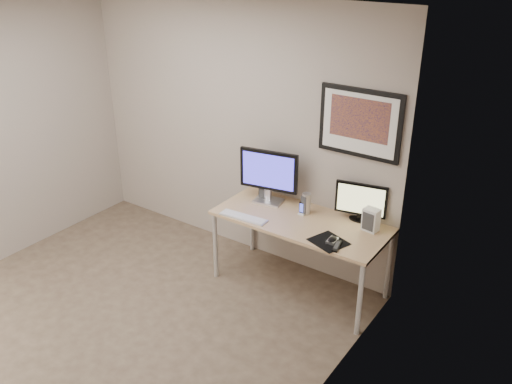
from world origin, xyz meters
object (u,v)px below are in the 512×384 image
Objects in this scene: desk at (301,226)px; speaker_left at (263,190)px; speaker_right at (306,204)px; monitor_large at (269,174)px; monitor_tv at (361,201)px; fan_unit at (371,220)px; phone_dock at (302,208)px; keyboard at (243,217)px; framed_art at (360,123)px.

desk is 8.48× the size of speaker_left.
speaker_left is 0.50m from speaker_right.
monitor_large reaches higher than monitor_tv.
monitor_tv is 0.98m from speaker_left.
speaker_right is at bearing -168.78° from fan_unit.
monitor_large reaches higher than phone_dock.
desk is 0.53m from keyboard.
framed_art reaches higher than keyboard.
speaker_right is (-0.37, -0.20, -0.79)m from framed_art.
phone_dock is (0.40, -0.04, -0.23)m from monitor_large.
fan_unit is (1.04, 0.04, -0.19)m from monitor_large.
monitor_tv is at bearing -1.03° from monitor_large.
keyboard is at bearing -159.78° from monitor_tv.
phone_dock is (-0.04, 0.09, 0.13)m from desk.
phone_dock is at bearing -11.76° from speaker_left.
monitor_large is 0.46m from phone_dock.
speaker_left is (-0.87, -0.16, -0.80)m from framed_art.
monitor_large reaches higher than fan_unit.
speaker_left is (-0.97, -0.12, -0.10)m from monitor_tv.
desk is 0.59m from monitor_tv.
monitor_tv reaches higher than phone_dock.
phone_dock is 0.55m from keyboard.
monitor_large is 3.05× the size of speaker_left.
speaker_left is 0.49m from phone_dock.
speaker_right is (-0.02, 0.13, 0.17)m from desk.
monitor_tv is at bearing 17.20° from phone_dock.
monitor_large is (-0.44, 0.14, 0.36)m from desk.
monitor_large is at bearing -170.49° from fan_unit.
speaker_left reaches higher than keyboard.
speaker_right is at bearing -151.99° from framed_art.
fan_unit is at bearing 15.13° from speaker_right.
phone_dock is (0.48, -0.08, -0.03)m from speaker_left.
monitor_tv is (0.89, 0.15, -0.10)m from monitor_large.
monitor_large reaches higher than desk.
fan_unit is at bearing -2.61° from speaker_left.
fan_unit is (0.64, 0.08, 0.04)m from phone_dock.
speaker_right is at bearing -10.99° from monitor_large.
desk is 7.87× the size of speaker_right.
monitor_large reaches higher than speaker_left.
desk is 0.57m from speaker_left.
monitor_tv reaches higher than fan_unit.
fan_unit is (1.12, 0.01, 0.01)m from speaker_left.
keyboard is 2.23× the size of fan_unit.
framed_art is 1.19m from speaker_left.
monitor_tv is at bearing 151.84° from fan_unit.
speaker_left is at bearing 162.15° from desk.
monitor_tv is at bearing 27.87° from keyboard.
monitor_large is 0.22m from speaker_left.
desk is 12.95× the size of phone_dock.
framed_art is 0.70m from monitor_tv.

